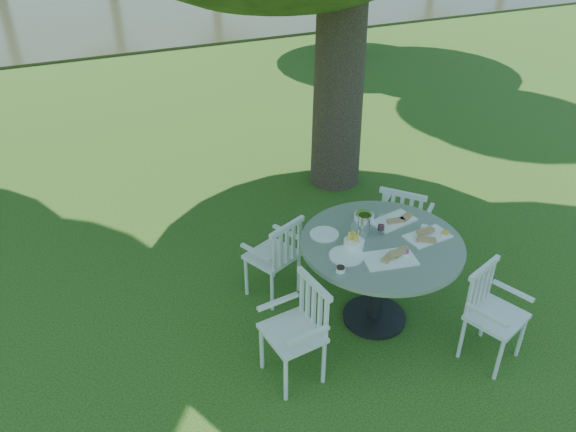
% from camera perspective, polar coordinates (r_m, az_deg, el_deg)
% --- Properties ---
extents(ground, '(140.00, 140.00, 0.00)m').
position_cam_1_polar(ground, '(5.23, 0.92, -9.02)').
color(ground, '#193A0C').
rests_on(ground, ground).
extents(table, '(1.34, 1.34, 0.83)m').
position_cam_1_polar(table, '(4.74, 9.35, -4.26)').
color(table, black).
rests_on(table, ground).
extents(chair_ne, '(0.61, 0.61, 0.88)m').
position_cam_1_polar(chair_ne, '(5.55, 11.53, -0.42)').
color(chair_ne, silver).
rests_on(chair_ne, ground).
extents(chair_nw, '(0.54, 0.53, 0.83)m').
position_cam_1_polar(chair_nw, '(5.03, -0.93, -3.83)').
color(chair_nw, silver).
rests_on(chair_nw, ground).
extents(chair_sw, '(0.45, 0.47, 0.85)m').
position_cam_1_polar(chair_sw, '(4.31, 1.44, -10.80)').
color(chair_sw, silver).
rests_on(chair_sw, ground).
extents(chair_se, '(0.52, 0.50, 0.82)m').
position_cam_1_polar(chair_se, '(4.75, 19.70, -8.61)').
color(chair_se, silver).
rests_on(chair_se, ground).
extents(tableware, '(1.11, 0.83, 0.21)m').
position_cam_1_polar(tableware, '(4.65, 8.62, -1.89)').
color(tableware, white).
rests_on(tableware, table).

